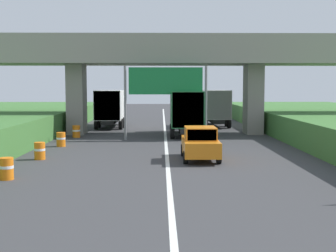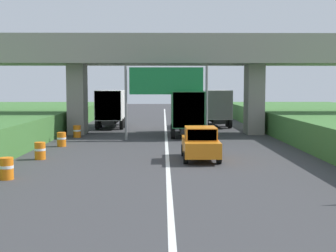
% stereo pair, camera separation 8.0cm
% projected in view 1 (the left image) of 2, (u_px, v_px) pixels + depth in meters
% --- Properties ---
extents(lane_centre_stripe, '(0.20, 97.25, 0.01)m').
position_uv_depth(lane_centre_stripe, '(166.00, 145.00, 30.20)').
color(lane_centre_stripe, white).
rests_on(lane_centre_stripe, ground).
extents(overpass_bridge, '(40.00, 4.80, 7.73)m').
position_uv_depth(overpass_bridge, '(165.00, 61.00, 36.84)').
color(overpass_bridge, gray).
rests_on(overpass_bridge, ground).
extents(overhead_highway_sign, '(5.88, 0.18, 5.23)m').
position_uv_depth(overhead_highway_sign, '(166.00, 86.00, 32.77)').
color(overhead_highway_sign, slate).
rests_on(overhead_highway_sign, ground).
extents(truck_white, '(2.44, 7.30, 3.44)m').
position_uv_depth(truck_white, '(111.00, 107.00, 43.18)').
color(truck_white, black).
rests_on(truck_white, ground).
extents(truck_silver, '(2.44, 7.30, 3.44)m').
position_uv_depth(truck_silver, '(215.00, 106.00, 44.45)').
color(truck_silver, black).
rests_on(truck_silver, ground).
extents(truck_green, '(2.44, 7.30, 3.44)m').
position_uv_depth(truck_green, '(186.00, 111.00, 35.94)').
color(truck_green, black).
rests_on(truck_green, ground).
extents(car_black, '(1.86, 4.10, 1.72)m').
position_uv_depth(car_black, '(209.00, 112.00, 52.77)').
color(car_black, black).
rests_on(car_black, ground).
extents(car_orange, '(1.86, 4.10, 1.72)m').
position_uv_depth(car_orange, '(200.00, 143.00, 24.04)').
color(car_orange, orange).
rests_on(car_orange, ground).
extents(construction_barrel_2, '(0.57, 0.57, 0.90)m').
position_uv_depth(construction_barrel_2, '(6.00, 168.00, 18.96)').
color(construction_barrel_2, orange).
rests_on(construction_barrel_2, ground).
extents(construction_barrel_3, '(0.57, 0.57, 0.90)m').
position_uv_depth(construction_barrel_3, '(40.00, 151.00, 24.19)').
color(construction_barrel_3, orange).
rests_on(construction_barrel_3, ground).
extents(construction_barrel_4, '(0.57, 0.57, 0.90)m').
position_uv_depth(construction_barrel_4, '(61.00, 139.00, 29.41)').
color(construction_barrel_4, orange).
rests_on(construction_barrel_4, ground).
extents(construction_barrel_5, '(0.57, 0.57, 0.90)m').
position_uv_depth(construction_barrel_5, '(76.00, 131.00, 34.64)').
color(construction_barrel_5, orange).
rests_on(construction_barrel_5, ground).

